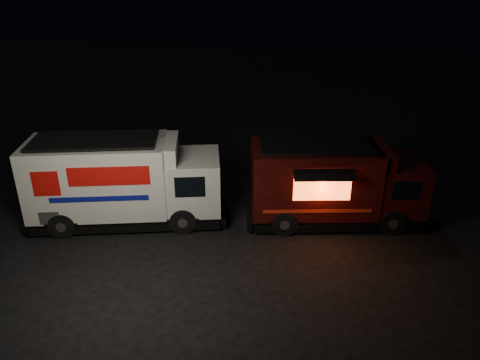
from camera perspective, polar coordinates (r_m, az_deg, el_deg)
ground at (r=15.73m, az=-5.22°, el=-7.27°), size 80.00×80.00×0.00m
white_truck at (r=16.62m, az=-13.70°, el=-0.05°), size 7.16×3.95×3.08m
red_truck at (r=16.55m, az=11.68°, el=-0.31°), size 6.56×3.49×2.90m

